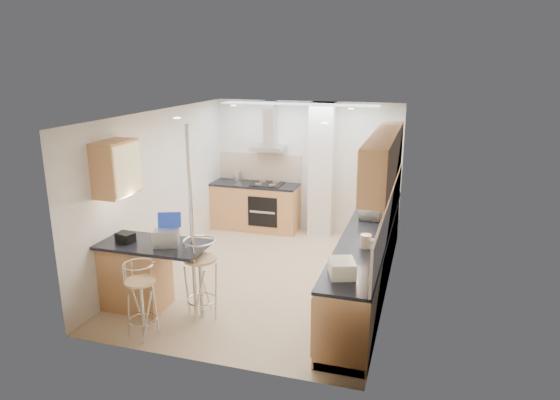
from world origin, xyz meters
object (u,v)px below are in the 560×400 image
(bar_stool_near, at_px, (141,300))
(bread_bin, at_px, (342,268))
(laptop, at_px, (166,238))
(microwave, at_px, (373,209))
(bar_stool_end, at_px, (201,279))

(bar_stool_near, distance_m, bread_bin, 2.42)
(laptop, distance_m, bar_stool_near, 0.85)
(microwave, relative_size, laptop, 1.55)
(microwave, distance_m, laptop, 3.12)
(bar_stool_end, relative_size, bread_bin, 3.12)
(laptop, xyz_separation_m, bar_stool_end, (0.45, 0.01, -0.51))
(laptop, height_order, bar_stool_end, laptop)
(microwave, height_order, bread_bin, microwave)
(microwave, relative_size, bread_bin, 1.41)
(bread_bin, bearing_deg, microwave, 69.03)
(laptop, xyz_separation_m, bar_stool_near, (-0.02, -0.62, -0.57))
(bar_stool_end, height_order, bread_bin, bread_bin)
(microwave, bearing_deg, bar_stool_end, 140.58)
(microwave, xyz_separation_m, laptop, (-2.38, -2.02, -0.01))
(bar_stool_near, height_order, bread_bin, bread_bin)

